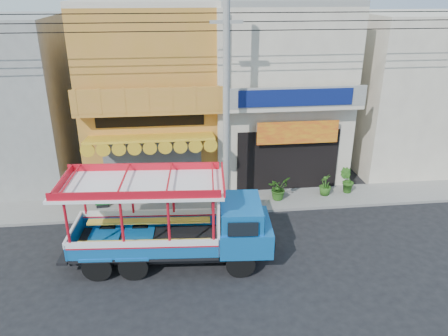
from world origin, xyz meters
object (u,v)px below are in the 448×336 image
object	(u,v)px
green_sign	(102,198)
potted_plant_b	(347,180)
utility_pole	(230,93)
songthaew_truck	(184,222)
potted_plant_c	(325,185)
potted_plant_a	(278,188)

from	to	relation	value
green_sign	potted_plant_b	bearing A→B (deg)	1.01
utility_pole	songthaew_truck	xyz separation A→B (m)	(-1.97, -3.39, -3.48)
green_sign	potted_plant_c	size ratio (longest dim) A/B	0.95
potted_plant_b	potted_plant_c	bearing A→B (deg)	36.88
potted_plant_b	potted_plant_c	world-z (taller)	potted_plant_b
songthaew_truck	potted_plant_a	world-z (taller)	songthaew_truck
potted_plant_b	potted_plant_a	bearing A→B (deg)	33.99
green_sign	songthaew_truck	bearing A→B (deg)	-51.25
green_sign	utility_pole	bearing A→B (deg)	-8.43
green_sign	potted_plant_b	world-z (taller)	potted_plant_b
green_sign	potted_plant_c	distance (m)	9.72
songthaew_truck	potted_plant_a	bearing A→B (deg)	44.08
potted_plant_a	utility_pole	bearing A→B (deg)	155.44
songthaew_truck	potted_plant_c	world-z (taller)	songthaew_truck
green_sign	potted_plant_b	distance (m)	10.77
potted_plant_b	songthaew_truck	bearing A→B (deg)	58.97
utility_pole	songthaew_truck	bearing A→B (deg)	-120.07
potted_plant_a	potted_plant_b	xyz separation A→B (m)	(3.22, 0.31, 0.06)
utility_pole	green_sign	xyz separation A→B (m)	(-5.32, 0.79, -4.53)
potted_plant_a	potted_plant_c	world-z (taller)	potted_plant_a
utility_pole	green_sign	world-z (taller)	utility_pole
utility_pole	potted_plant_a	xyz separation A→B (m)	(2.23, 0.66, -4.40)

